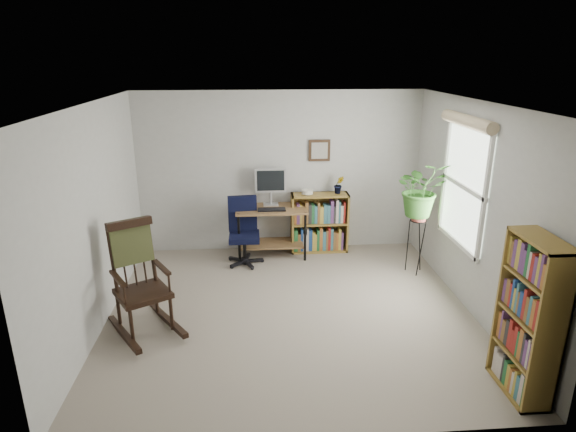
{
  "coord_description": "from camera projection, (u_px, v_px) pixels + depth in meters",
  "views": [
    {
      "loc": [
        -0.41,
        -5.0,
        2.87
      ],
      "look_at": [
        0.0,
        0.4,
        1.05
      ],
      "focal_mm": 30.0,
      "sensor_mm": 36.0,
      "label": 1
    }
  ],
  "objects": [
    {
      "name": "floor",
      "position": [
        291.0,
        311.0,
        5.67
      ],
      "size": [
        4.2,
        4.0,
        0.0
      ],
      "primitive_type": "cube",
      "color": "gray",
      "rests_on": "ground"
    },
    {
      "name": "ceiling",
      "position": [
        291.0,
        103.0,
        4.9
      ],
      "size": [
        4.2,
        4.0,
        0.0
      ],
      "primitive_type": "cube",
      "color": "silver",
      "rests_on": "ground"
    },
    {
      "name": "wall_back",
      "position": [
        280.0,
        173.0,
        7.18
      ],
      "size": [
        4.2,
        0.0,
        2.4
      ],
      "primitive_type": "cube",
      "color": "#B1B0AC",
      "rests_on": "ground"
    },
    {
      "name": "wall_front",
      "position": [
        314.0,
        304.0,
        3.4
      ],
      "size": [
        4.2,
        0.0,
        2.4
      ],
      "primitive_type": "cube",
      "color": "#B1B0AC",
      "rests_on": "ground"
    },
    {
      "name": "wall_left",
      "position": [
        95.0,
        219.0,
        5.13
      ],
      "size": [
        0.0,
        4.0,
        2.4
      ],
      "primitive_type": "cube",
      "color": "#B1B0AC",
      "rests_on": "ground"
    },
    {
      "name": "wall_right",
      "position": [
        476.0,
        210.0,
        5.44
      ],
      "size": [
        0.0,
        4.0,
        2.4
      ],
      "primitive_type": "cube",
      "color": "#B1B0AC",
      "rests_on": "ground"
    },
    {
      "name": "window",
      "position": [
        463.0,
        186.0,
        5.65
      ],
      "size": [
        0.12,
        1.2,
        1.5
      ],
      "primitive_type": null,
      "color": "white",
      "rests_on": "wall_right"
    },
    {
      "name": "desk",
      "position": [
        272.0,
        232.0,
        7.15
      ],
      "size": [
        1.03,
        0.57,
        0.74
      ],
      "primitive_type": null,
      "color": "brown",
      "rests_on": "floor"
    },
    {
      "name": "monitor",
      "position": [
        271.0,
        187.0,
        7.07
      ],
      "size": [
        0.46,
        0.16,
        0.56
      ],
      "primitive_type": null,
      "color": "#BCBCC1",
      "rests_on": "desk"
    },
    {
      "name": "keyboard",
      "position": [
        272.0,
        210.0,
        6.91
      ],
      "size": [
        0.4,
        0.15,
        0.02
      ],
      "primitive_type": "cube",
      "color": "black",
      "rests_on": "desk"
    },
    {
      "name": "office_chair",
      "position": [
        244.0,
        232.0,
        6.81
      ],
      "size": [
        0.58,
        0.58,
        0.98
      ],
      "primitive_type": null,
      "rotation": [
        0.0,
        0.0,
        0.1
      ],
      "color": "black",
      "rests_on": "floor"
    },
    {
      "name": "rocking_chair",
      "position": [
        141.0,
        279.0,
        5.08
      ],
      "size": [
        1.1,
        1.25,
        1.24
      ],
      "primitive_type": null,
      "rotation": [
        0.0,
        0.0,
        0.53
      ],
      "color": "black",
      "rests_on": "floor"
    },
    {
      "name": "low_bookshelf",
      "position": [
        319.0,
        223.0,
        7.29
      ],
      "size": [
        0.86,
        0.29,
        0.9
      ],
      "primitive_type": null,
      "color": "olive",
      "rests_on": "floor"
    },
    {
      "name": "tall_bookshelf",
      "position": [
        529.0,
        318.0,
        4.11
      ],
      "size": [
        0.27,
        0.64,
        1.46
      ],
      "primitive_type": null,
      "color": "olive",
      "rests_on": "floor"
    },
    {
      "name": "plant_stand",
      "position": [
        416.0,
        242.0,
        6.55
      ],
      "size": [
        0.3,
        0.3,
        0.89
      ],
      "primitive_type": null,
      "rotation": [
        0.0,
        0.0,
        0.28
      ],
      "color": "black",
      "rests_on": "floor"
    },
    {
      "name": "spider_plant",
      "position": [
        424.0,
        162.0,
        6.2
      ],
      "size": [
        1.69,
        1.88,
        1.46
      ],
      "primitive_type": "imported",
      "color": "#336A25",
      "rests_on": "plant_stand"
    },
    {
      "name": "potted_plant_small",
      "position": [
        339.0,
        190.0,
        7.15
      ],
      "size": [
        0.13,
        0.24,
        0.11
      ],
      "primitive_type": "imported",
      "color": "#336A25",
      "rests_on": "low_bookshelf"
    },
    {
      "name": "framed_picture",
      "position": [
        320.0,
        151.0,
        7.09
      ],
      "size": [
        0.32,
        0.04,
        0.32
      ],
      "primitive_type": null,
      "color": "black",
      "rests_on": "wall_back"
    }
  ]
}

